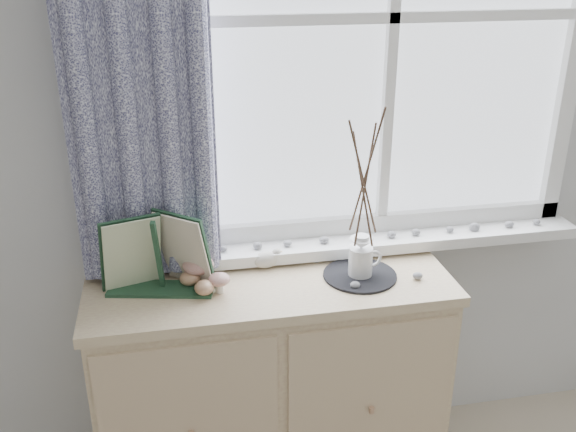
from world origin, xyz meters
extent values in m
cube|color=silver|center=(0.00, 2.00, 1.30)|extent=(4.00, 0.04, 2.60)
cube|color=silver|center=(0.30, 2.00, 1.65)|extent=(1.30, 0.01, 1.40)
cube|color=white|center=(0.30, 1.92, 0.88)|extent=(1.45, 0.16, 0.04)
cube|color=#0C0936|center=(-0.52, 1.87, 1.68)|extent=(0.44, 0.06, 1.61)
cube|color=beige|center=(-0.15, 1.75, 0.41)|extent=(1.17, 0.43, 0.81)
cube|color=beige|center=(-0.15, 1.75, 0.83)|extent=(1.20, 0.45, 0.03)
cube|color=beige|center=(0.14, 1.53, 0.41)|extent=(0.55, 0.01, 0.75)
cylinder|color=white|center=(-0.38, 1.79, 0.88)|extent=(0.03, 0.03, 0.07)
ellipsoid|color=#8D1B04|center=(-0.38, 1.79, 0.92)|extent=(0.10, 0.10, 0.06)
cylinder|color=white|center=(-0.32, 1.72, 0.87)|extent=(0.03, 0.03, 0.04)
ellipsoid|color=#8D1B04|center=(-0.32, 1.72, 0.90)|extent=(0.07, 0.07, 0.04)
ellipsoid|color=tan|center=(-0.37, 1.70, 0.88)|extent=(0.06, 0.05, 0.08)
ellipsoid|color=tan|center=(-0.41, 1.77, 0.88)|extent=(0.06, 0.05, 0.08)
cylinder|color=black|center=(0.15, 1.73, 0.85)|extent=(0.25, 0.25, 0.01)
cylinder|color=white|center=(0.15, 1.73, 0.91)|extent=(0.09, 0.09, 0.10)
cone|color=white|center=(0.15, 1.73, 0.97)|extent=(0.08, 0.08, 0.04)
cylinder|color=white|center=(0.15, 1.73, 0.99)|extent=(0.05, 0.05, 0.02)
torus|color=white|center=(0.19, 1.73, 0.91)|extent=(0.06, 0.02, 0.06)
ellipsoid|color=gray|center=(0.11, 1.65, 0.86)|extent=(0.03, 0.03, 0.02)
ellipsoid|color=gray|center=(0.15, 1.81, 0.86)|extent=(0.03, 0.03, 0.02)
ellipsoid|color=gray|center=(0.33, 1.67, 0.86)|extent=(0.03, 0.03, 0.02)
ellipsoid|color=gray|center=(0.03, 1.85, 0.86)|extent=(0.03, 0.03, 0.02)
camera|label=1|loc=(-0.45, -0.07, 1.88)|focal=40.00mm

